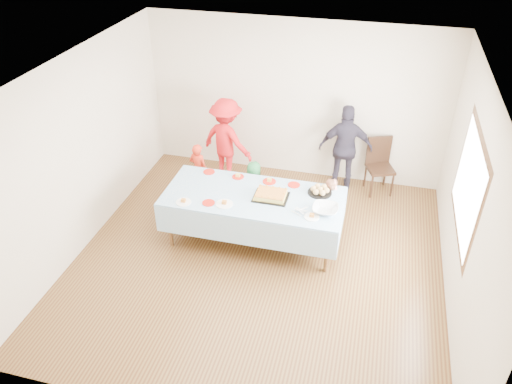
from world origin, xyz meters
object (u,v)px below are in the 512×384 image
party_table (253,199)px  dining_chair (379,162)px  birthday_cake (271,195)px  adult_left (227,140)px

party_table → dining_chair: size_ratio=2.67×
birthday_cake → adult_left: size_ratio=0.32×
dining_chair → adult_left: size_ratio=0.64×
birthday_cake → dining_chair: dining_chair is taller
party_table → birthday_cake: 0.27m
party_table → birthday_cake: (0.25, 0.01, 0.09)m
party_table → adult_left: bearing=119.2°
party_table → birthday_cake: bearing=2.6°
birthday_cake → adult_left: bearing=125.8°
birthday_cake → dining_chair: (1.42, 1.85, -0.30)m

